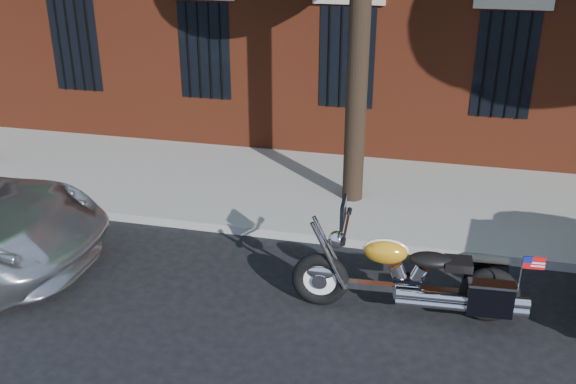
# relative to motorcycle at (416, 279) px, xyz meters

# --- Properties ---
(ground) EXTENTS (120.00, 120.00, 0.00)m
(ground) POSITION_rel_motorcycle_xyz_m (-1.78, 0.31, -0.52)
(ground) COLOR black
(ground) RESTS_ON ground
(curb) EXTENTS (40.00, 0.16, 0.15)m
(curb) POSITION_rel_motorcycle_xyz_m (-1.78, 1.69, -0.45)
(curb) COLOR gray
(curb) RESTS_ON ground
(sidewalk) EXTENTS (40.00, 3.60, 0.15)m
(sidewalk) POSITION_rel_motorcycle_xyz_m (-1.78, 3.57, -0.45)
(sidewalk) COLOR gray
(sidewalk) RESTS_ON ground
(motorcycle) EXTENTS (3.08, 0.96, 1.54)m
(motorcycle) POSITION_rel_motorcycle_xyz_m (0.00, 0.00, 0.00)
(motorcycle) COLOR black
(motorcycle) RESTS_ON ground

